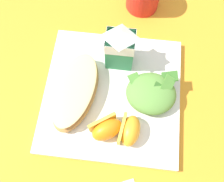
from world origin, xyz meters
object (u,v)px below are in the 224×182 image
Objects in this scene: green_salad_pile at (151,93)px; milk_carton at (120,46)px; white_plate at (112,94)px; cheesy_pizza_bread at (75,92)px; orange_wedge_middle at (129,131)px; orange_wedge_front at (106,129)px.

milk_carton is at bearing 133.46° from green_salad_pile.
white_plate is at bearing -179.24° from green_salad_pile.
white_plate is 0.08m from cheesy_pizza_bread.
white_plate is at bearing -95.27° from milk_carton.
white_plate is 1.55× the size of cheesy_pizza_bread.
green_salad_pile is (0.15, 0.01, 0.00)m from cheesy_pizza_bread.
cheesy_pizza_bread is 0.13m from milk_carton.
milk_carton reaches higher than white_plate.
milk_carton reaches higher than cheesy_pizza_bread.
orange_wedge_middle is at bearing -77.30° from milk_carton.
orange_wedge_front is (-0.01, -0.16, -0.04)m from milk_carton.
white_plate is 2.77× the size of green_salad_pile.
milk_carton is 1.58× the size of orange_wedge_front.
cheesy_pizza_bread is 2.59× the size of orange_wedge_front.
cheesy_pizza_bread is at bearing 135.56° from orange_wedge_front.
orange_wedge_front is at bearing -93.53° from milk_carton.
white_plate is 0.09m from orange_wedge_middle.
milk_carton is 0.16m from orange_wedge_middle.
orange_wedge_front is at bearing -91.87° from white_plate.
orange_wedge_front is at bearing -178.25° from orange_wedge_middle.
white_plate is 4.34× the size of orange_wedge_middle.
green_salad_pile reaches higher than white_plate.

